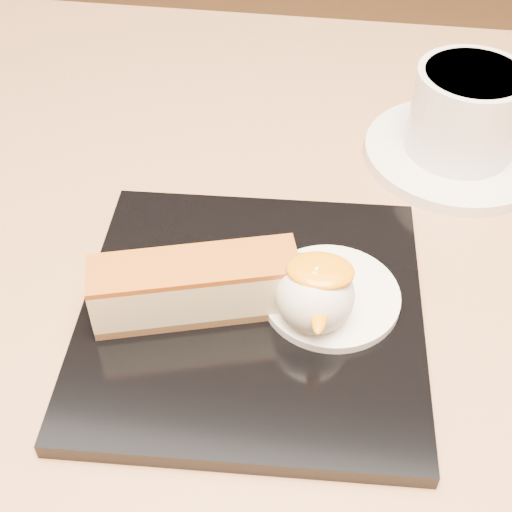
# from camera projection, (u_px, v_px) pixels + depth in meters

# --- Properties ---
(table) EXTENTS (0.80, 0.80, 0.72)m
(table) POSITION_uv_depth(u_px,v_px,m) (201.00, 405.00, 0.60)
(table) COLOR black
(table) RESTS_ON ground
(dessert_plate) EXTENTS (0.23, 0.23, 0.01)m
(dessert_plate) POSITION_uv_depth(u_px,v_px,m) (252.00, 314.00, 0.46)
(dessert_plate) COLOR black
(dessert_plate) RESTS_ON table
(cheesecake) EXTENTS (0.13, 0.07, 0.04)m
(cheesecake) POSITION_uv_depth(u_px,v_px,m) (195.00, 286.00, 0.45)
(cheesecake) COLOR brown
(cheesecake) RESTS_ON dessert_plate
(cream_smear) EXTENTS (0.09, 0.09, 0.01)m
(cream_smear) POSITION_uv_depth(u_px,v_px,m) (331.00, 296.00, 0.46)
(cream_smear) COLOR white
(cream_smear) RESTS_ON dessert_plate
(ice_cream_scoop) EXTENTS (0.05, 0.05, 0.05)m
(ice_cream_scoop) POSITION_uv_depth(u_px,v_px,m) (315.00, 295.00, 0.44)
(ice_cream_scoop) COLOR white
(ice_cream_scoop) RESTS_ON cream_smear
(mango_sauce) EXTENTS (0.04, 0.03, 0.01)m
(mango_sauce) POSITION_uv_depth(u_px,v_px,m) (321.00, 270.00, 0.42)
(mango_sauce) COLOR orange
(mango_sauce) RESTS_ON ice_cream_scoop
(mint_sprig) EXTENTS (0.04, 0.03, 0.00)m
(mint_sprig) POSITION_uv_depth(u_px,v_px,m) (291.00, 260.00, 0.48)
(mint_sprig) COLOR green
(mint_sprig) RESTS_ON cream_smear
(saucer) EXTENTS (0.15, 0.15, 0.01)m
(saucer) POSITION_uv_depth(u_px,v_px,m) (456.00, 153.00, 0.59)
(saucer) COLOR white
(saucer) RESTS_ON table
(coffee_cup) EXTENTS (0.12, 0.09, 0.07)m
(coffee_cup) POSITION_uv_depth(u_px,v_px,m) (469.00, 110.00, 0.56)
(coffee_cup) COLOR white
(coffee_cup) RESTS_ON saucer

